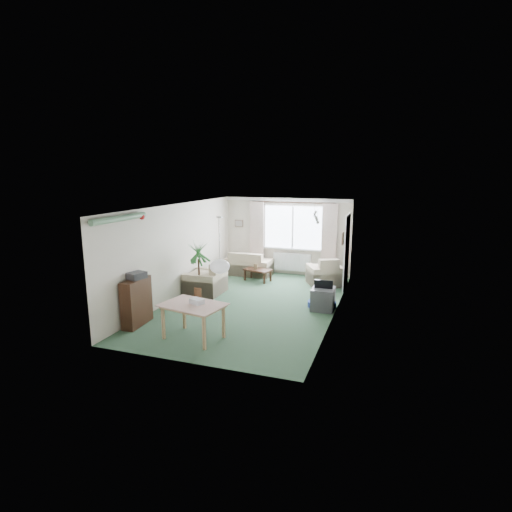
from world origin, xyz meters
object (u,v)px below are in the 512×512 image
(houseplant, at_px, (199,269))
(pet_bed, at_px, (322,304))
(dining_table, at_px, (193,322))
(sofa, at_px, (248,263))
(coffee_table, at_px, (258,275))
(armchair_left, at_px, (205,277))
(bookshelf, at_px, (137,302))
(tv_cube, at_px, (323,299))
(armchair_corner, at_px, (325,271))

(houseplant, xyz_separation_m, pet_bed, (3.13, 0.25, -0.67))
(houseplant, distance_m, dining_table, 2.69)
(sofa, xyz_separation_m, houseplant, (-0.38, -2.63, 0.37))
(sofa, height_order, coffee_table, sofa)
(armchair_left, bearing_deg, coffee_table, 150.39)
(coffee_table, relative_size, bookshelf, 0.80)
(bookshelf, xyz_separation_m, dining_table, (1.46, -0.25, -0.16))
(sofa, xyz_separation_m, tv_cube, (2.80, -2.56, -0.11))
(armchair_corner, bearing_deg, tv_cube, 70.82)
(coffee_table, bearing_deg, armchair_left, -119.95)
(coffee_table, bearing_deg, tv_cube, -40.11)
(armchair_corner, bearing_deg, armchair_left, 5.16)
(bookshelf, bearing_deg, sofa, 77.53)
(sofa, bearing_deg, coffee_table, 129.50)
(bookshelf, relative_size, houseplant, 0.68)
(bookshelf, height_order, dining_table, bookshelf)
(houseplant, bearing_deg, dining_table, -65.39)
(armchair_corner, distance_m, armchair_left, 3.42)
(houseplant, bearing_deg, pet_bed, 4.53)
(armchair_left, height_order, tv_cube, armchair_left)
(bookshelf, relative_size, tv_cube, 1.75)
(sofa, bearing_deg, armchair_left, 80.03)
(armchair_corner, height_order, dining_table, armchair_corner)
(sofa, distance_m, pet_bed, 3.65)
(bookshelf, xyz_separation_m, pet_bed, (3.49, 2.41, -0.43))
(armchair_left, relative_size, tv_cube, 1.68)
(armchair_left, bearing_deg, bookshelf, -7.27)
(armchair_left, relative_size, coffee_table, 1.21)
(sofa, bearing_deg, houseplant, 81.78)
(sofa, xyz_separation_m, coffee_table, (0.53, -0.64, -0.19))
(pet_bed, bearing_deg, armchair_corner, 97.80)
(sofa, distance_m, bookshelf, 4.86)
(dining_table, relative_size, tv_cube, 1.89)
(tv_cube, xyz_separation_m, pet_bed, (-0.05, 0.17, -0.19))
(tv_cube, bearing_deg, coffee_table, 138.63)
(tv_cube, relative_size, pet_bed, 0.85)
(coffee_table, relative_size, dining_table, 0.74)
(bookshelf, distance_m, tv_cube, 4.20)
(pet_bed, bearing_deg, dining_table, -127.25)
(coffee_table, xyz_separation_m, pet_bed, (2.22, -1.74, -0.11))
(sofa, bearing_deg, pet_bed, 139.18)
(dining_table, bearing_deg, bookshelf, 170.22)
(houseplant, distance_m, tv_cube, 3.22)
(armchair_corner, bearing_deg, dining_table, 41.67)
(bookshelf, relative_size, dining_table, 0.93)
(pet_bed, bearing_deg, armchair_left, 177.63)
(bookshelf, bearing_deg, houseplant, 76.99)
(dining_table, height_order, tv_cube, dining_table)
(armchair_corner, height_order, armchair_left, armchair_left)
(houseplant, xyz_separation_m, tv_cube, (3.18, 0.08, -0.47))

